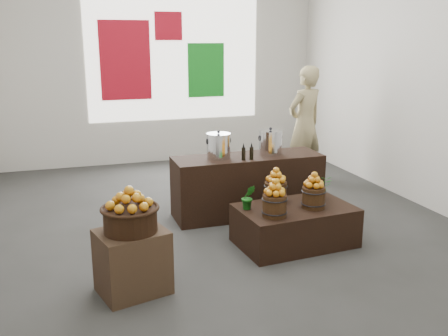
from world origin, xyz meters
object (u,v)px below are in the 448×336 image
object	(u,v)px
counter	(248,185)
stock_pot_center	(270,143)
display_table	(295,225)
shopper	(305,124)
crate	(133,262)
stock_pot_left	(219,147)
wicker_basket	(130,220)

from	to	relation	value
counter	stock_pot_center	distance (m)	0.63
display_table	shopper	distance (m)	2.87
display_table	stock_pot_center	xyz separation A→B (m)	(0.15, 1.10, 0.73)
crate	stock_pot_left	world-z (taller)	stock_pot_left
shopper	stock_pot_center	bearing A→B (deg)	29.28
crate	stock_pot_center	bearing A→B (deg)	38.94
display_table	stock_pot_center	world-z (taller)	stock_pot_center
crate	stock_pot_center	xyz separation A→B (m)	(2.06, 1.66, 0.65)
wicker_basket	stock_pot_left	xyz separation A→B (m)	(1.34, 1.66, 0.24)
counter	stock_pot_left	bearing A→B (deg)	180.00
shopper	wicker_basket	bearing A→B (deg)	23.50
crate	display_table	world-z (taller)	crate
wicker_basket	display_table	world-z (taller)	wicker_basket
display_table	stock_pot_center	bearing A→B (deg)	77.65
crate	stock_pot_center	world-z (taller)	stock_pot_center
stock_pot_left	shopper	world-z (taller)	shopper
wicker_basket	display_table	size ratio (longest dim) A/B	0.37
wicker_basket	counter	xyz separation A→B (m)	(1.75, 1.66, -0.31)
stock_pot_left	crate	bearing A→B (deg)	-129.02
wicker_basket	display_table	xyz separation A→B (m)	(1.91, 0.56, -0.49)
crate	shopper	distance (m)	4.46
counter	crate	bearing A→B (deg)	-136.64
stock_pot_center	display_table	bearing A→B (deg)	-97.52
crate	shopper	bearing A→B (deg)	42.83
counter	stock_pot_center	world-z (taller)	stock_pot_center
crate	stock_pot_left	size ratio (longest dim) A/B	1.99
counter	stock_pot_left	world-z (taller)	stock_pot_left
crate	counter	xyz separation A→B (m)	(1.75, 1.66, 0.10)
wicker_basket	shopper	size ratio (longest dim) A/B	0.26
crate	display_table	xyz separation A→B (m)	(1.91, 0.56, -0.08)
wicker_basket	stock_pot_center	world-z (taller)	stock_pot_center
display_table	counter	distance (m)	1.13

